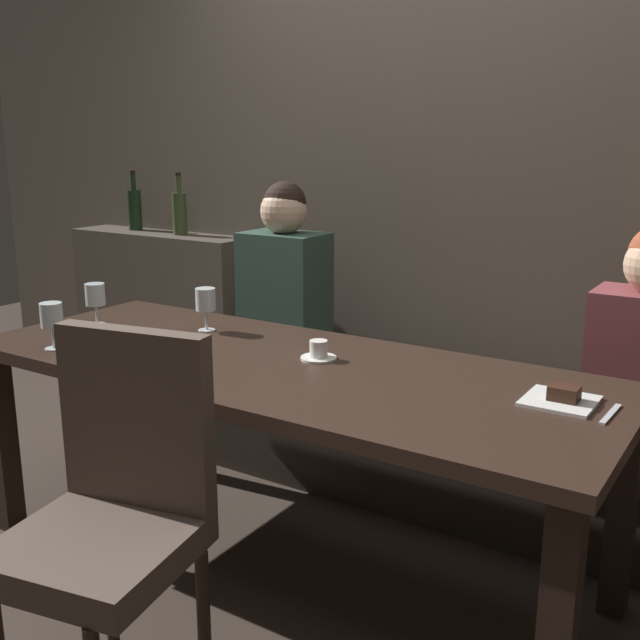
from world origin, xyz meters
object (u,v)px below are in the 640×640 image
object	(u,v)px
dining_table	(280,387)
wine_glass_far_right	(51,316)
wine_bottle_pale_label	(180,212)
wine_glass_center_front	(206,302)
banquette_bench	(379,438)
wine_glass_center_back	(95,297)
espresso_cup	(319,352)
chair_near_side	(114,499)
diner_redhead	(284,282)
fork_on_table	(611,414)
wine_bottle_dark_red	(135,208)
dessert_plate	(561,398)

from	to	relation	value
dining_table	wine_glass_far_right	distance (m)	0.83
wine_bottle_pale_label	wine_glass_far_right	bearing A→B (deg)	-64.16
wine_glass_center_front	banquette_bench	bearing A→B (deg)	47.71
wine_glass_center_back	espresso_cup	bearing A→B (deg)	4.38
wine_glass_far_right	wine_glass_center_front	bearing A→B (deg)	60.21
dining_table	wine_bottle_pale_label	distance (m)	1.79
wine_glass_far_right	banquette_bench	bearing A→B (deg)	53.22
chair_near_side	wine_glass_center_front	bearing A→B (deg)	117.46
diner_redhead	wine_bottle_pale_label	size ratio (longest dim) A/B	2.53
wine_glass_far_right	fork_on_table	size ratio (longest dim) A/B	0.96
diner_redhead	espresso_cup	world-z (taller)	diner_redhead
dining_table	chair_near_side	size ratio (longest dim) A/B	2.24
wine_bottle_dark_red	dessert_plate	xyz separation A→B (m)	(2.64, -0.96, -0.32)
dining_table	wine_glass_far_right	xyz separation A→B (m)	(-0.75, -0.30, 0.20)
dining_table	chair_near_side	xyz separation A→B (m)	(-0.00, -0.72, -0.09)
chair_near_side	wine_glass_center_front	world-z (taller)	chair_near_side
wine_bottle_dark_red	wine_glass_center_front	size ratio (longest dim) A/B	1.99
banquette_bench	wine_bottle_dark_red	distance (m)	1.98
chair_near_side	fork_on_table	xyz separation A→B (m)	(1.02, 0.80, 0.18)
diner_redhead	dessert_plate	world-z (taller)	diner_redhead
diner_redhead	wine_glass_center_front	world-z (taller)	diner_redhead
dining_table	espresso_cup	world-z (taller)	espresso_cup
chair_near_side	dessert_plate	bearing A→B (deg)	42.90
dining_table	fork_on_table	size ratio (longest dim) A/B	12.94
wine_glass_far_right	dessert_plate	xyz separation A→B (m)	(1.63, 0.40, -0.10)
diner_redhead	espresso_cup	bearing A→B (deg)	-46.99
wine_bottle_pale_label	dessert_plate	bearing A→B (deg)	-22.40
dining_table	wine_glass_far_right	world-z (taller)	wine_glass_far_right
dining_table	wine_glass_center_back	distance (m)	0.92
chair_near_side	wine_bottle_pale_label	bearing A→B (deg)	128.32
banquette_bench	wine_bottle_dark_red	world-z (taller)	wine_bottle_dark_red
wine_bottle_dark_red	espresso_cup	size ratio (longest dim) A/B	2.72
dining_table	diner_redhead	size ratio (longest dim) A/B	2.67
fork_on_table	diner_redhead	bearing A→B (deg)	159.34
chair_near_side	wine_bottle_dark_red	xyz separation A→B (m)	(-1.76, 1.79, 0.51)
diner_redhead	espresso_cup	xyz separation A→B (m)	(0.58, -0.62, -0.07)
dessert_plate	fork_on_table	bearing A→B (deg)	-9.93
wine_glass_far_right	dessert_plate	size ratio (longest dim) A/B	0.86
wine_bottle_dark_red	dessert_plate	world-z (taller)	wine_bottle_dark_red
wine_bottle_dark_red	fork_on_table	bearing A→B (deg)	-19.59
dining_table	wine_glass_center_front	world-z (taller)	wine_glass_center_front
diner_redhead	dessert_plate	size ratio (longest dim) A/B	4.34
wine_glass_center_front	wine_glass_center_back	bearing A→B (deg)	-158.97
dining_table	dessert_plate	xyz separation A→B (m)	(0.88, 0.10, 0.10)
chair_near_side	espresso_cup	bearing A→B (deg)	83.41
wine_bottle_dark_red	wine_glass_center_back	bearing A→B (deg)	-50.54
dessert_plate	wine_glass_center_back	bearing A→B (deg)	-177.27
diner_redhead	wine_glass_center_front	size ratio (longest dim) A/B	5.03
wine_glass_center_back	dessert_plate	size ratio (longest dim) A/B	0.86
wine_bottle_pale_label	wine_glass_center_front	world-z (taller)	wine_bottle_pale_label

